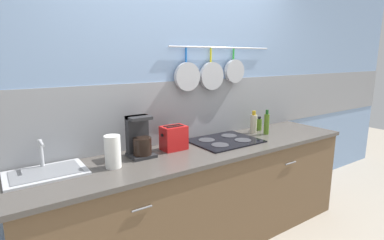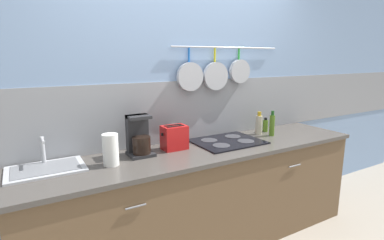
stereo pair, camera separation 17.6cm
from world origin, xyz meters
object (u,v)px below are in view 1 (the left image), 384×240
(bottle_sesame_oil, at_px, (254,123))
(bottle_cooking_wine, at_px, (267,123))
(bottle_dish_soap, at_px, (259,124))
(toaster, at_px, (174,138))
(coffee_maker, at_px, (140,140))
(paper_towel_roll, at_px, (113,152))

(bottle_sesame_oil, xyz_separation_m, bottle_cooking_wine, (0.07, -0.11, 0.01))
(bottle_dish_soap, bearing_deg, toaster, -176.41)
(coffee_maker, height_order, toaster, coffee_maker)
(toaster, bearing_deg, bottle_dish_soap, 3.59)
(coffee_maker, bearing_deg, toaster, -1.02)
(paper_towel_roll, relative_size, bottle_sesame_oil, 1.01)
(paper_towel_roll, distance_m, toaster, 0.58)
(bottle_sesame_oil, distance_m, bottle_dish_soap, 0.15)
(toaster, bearing_deg, bottle_cooking_wine, -4.87)
(coffee_maker, relative_size, toaster, 1.45)
(coffee_maker, relative_size, bottle_cooking_wine, 1.28)
(bottle_cooking_wine, relative_size, bottle_dish_soap, 1.69)
(coffee_maker, bearing_deg, bottle_cooking_wine, -3.99)
(paper_towel_roll, height_order, bottle_dish_soap, paper_towel_roll)
(bottle_sesame_oil, bearing_deg, coffee_maker, -179.34)
(bottle_cooking_wine, bearing_deg, bottle_sesame_oil, 123.52)
(toaster, distance_m, bottle_sesame_oil, 0.96)
(paper_towel_roll, height_order, bottle_sesame_oil, paper_towel_roll)
(bottle_cooking_wine, xyz_separation_m, bottle_dish_soap, (0.07, 0.16, -0.04))
(toaster, xyz_separation_m, bottle_cooking_wine, (1.03, -0.09, 0.01))
(coffee_maker, xyz_separation_m, bottle_dish_soap, (1.40, 0.06, -0.07))
(bottle_sesame_oil, bearing_deg, bottle_dish_soap, 19.61)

